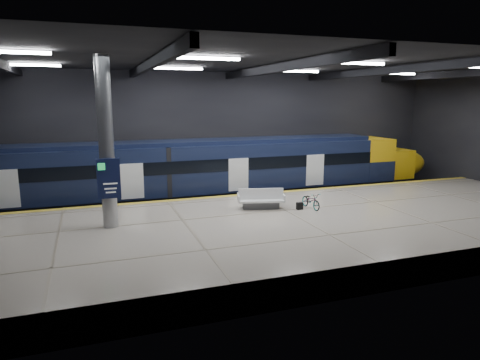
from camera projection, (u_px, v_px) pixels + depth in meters
name	position (u px, v px, depth m)	size (l,w,h in m)	color
ground	(277.00, 226.00, 21.48)	(30.00, 30.00, 0.00)	black
room_shell	(279.00, 111.00, 20.41)	(30.10, 16.10, 8.05)	black
platform	(300.00, 230.00, 19.06)	(30.00, 11.00, 1.10)	#B9AD9D
safety_strip	(257.00, 194.00, 23.82)	(30.00, 0.40, 0.01)	gold
rails	(240.00, 201.00, 26.56)	(30.00, 1.52, 0.16)	gray
train	(212.00, 171.00, 25.59)	(29.40, 2.84, 3.79)	black
bench	(261.00, 201.00, 20.59)	(2.40, 1.46, 0.99)	#595B60
bicycle	(311.00, 201.00, 20.57)	(0.52, 1.49, 0.78)	#99999E
pannier_bag	(300.00, 206.00, 20.41)	(0.30, 0.18, 0.35)	black
info_column	(106.00, 146.00, 17.07)	(0.90, 0.78, 6.90)	#9EA0A5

